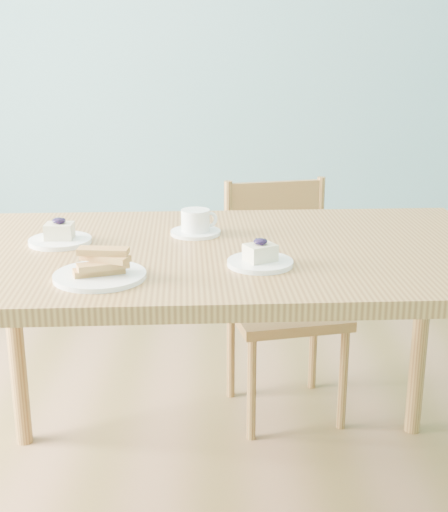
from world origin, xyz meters
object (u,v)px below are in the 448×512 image
Objects in this scene: cheesecake_plate_near at (260,258)px; biscotti_plate at (99,270)px; dining_table at (227,276)px; coffee_cup at (196,224)px; dining_chair at (283,299)px; cheesecake_plate_far at (60,237)px.

biscotti_plate is at bearing -165.90° from cheesecake_plate_near.
coffee_cup is (-0.09, 0.14, 0.11)m from dining_table.
coffee_cup reaches higher than dining_table.
dining_chair is 1.08m from biscotti_plate.
biscotti_plate reaches higher than cheesecake_plate_near.
cheesecake_plate_near is 0.60m from cheesecake_plate_far.
cheesecake_plate_far is 0.78× the size of biscotti_plate.
biscotti_plate is (-0.22, -0.40, -0.01)m from coffee_cup.
cheesecake_plate_near reaches higher than dining_chair.
cheesecake_plate_far is 0.40m from coffee_cup.
dining_table is 1.80× the size of dining_chair.
cheesecake_plate_far and biscotti_plate have the same top height.
coffee_cup is at bearing 120.00° from cheesecake_plate_near.
dining_table is 6.98× the size of biscotti_plate.
cheesecake_plate_far reaches higher than dining_table.
coffee_cup is at bearing 60.94° from biscotti_plate.
cheesecake_plate_near is at bearing -65.27° from dining_table.
coffee_cup is at bearing -136.58° from dining_chair.
cheesecake_plate_near is at bearing -72.37° from coffee_cup.
dining_chair is at bearing 79.88° from cheesecake_plate_near.
dining_chair is 5.89× the size of coffee_cup.
dining_table is 9.25× the size of cheesecake_plate_near.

